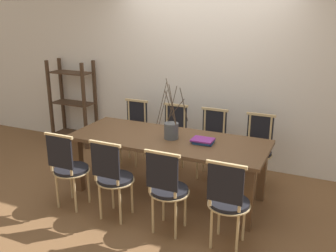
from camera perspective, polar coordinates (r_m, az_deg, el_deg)
The scene contains 14 objects.
ground_plane at distance 4.67m, azimuth 0.00°, elevation -10.35°, with size 16.00×16.00×0.00m, color brown.
wall_rear at distance 5.32m, azimuth 5.70°, elevation 11.18°, with size 12.00×0.06×3.20m.
dining_table at distance 4.41m, azimuth 0.00°, elevation -3.06°, with size 2.32×0.90×0.73m.
chair_near_leftend at distance 4.33m, azimuth -14.94°, elevation -5.97°, with size 0.41×0.41×0.92m.
chair_near_left at distance 4.01m, azimuth -8.42°, elevation -7.50°, with size 0.41×0.41×0.92m.
chair_near_center at distance 3.73m, azimuth -0.11°, elevation -9.29°, with size 0.41×0.41×0.92m.
chair_near_right at distance 3.55m, azimuth 9.11°, elevation -11.04°, with size 0.41×0.41×0.92m.
chair_far_leftend at distance 5.45m, azimuth -5.30°, elevation -0.46°, with size 0.41×0.41×0.92m.
chair_far_left at distance 5.18m, azimuth 0.65°, elevation -1.34°, with size 0.41×0.41×0.92m.
chair_far_center at distance 5.00m, azimuth 6.58°, elevation -2.21°, with size 0.41×0.41×0.92m.
chair_far_right at distance 4.86m, azimuth 13.40°, elevation -3.17°, with size 0.41×0.41×0.92m.
vase_centerpiece at distance 4.34m, azimuth 0.50°, elevation -0.58°, with size 0.30×0.31×0.72m.
book_stack at distance 4.23m, azimuth 5.34°, elevation -2.26°, with size 0.25×0.21×0.05m.
shelving_rack at distance 6.33m, azimuth -14.28°, elevation 3.38°, with size 0.72×0.34×1.39m.
Camera 1 is at (1.70, -3.75, 2.20)m, focal length 40.00 mm.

